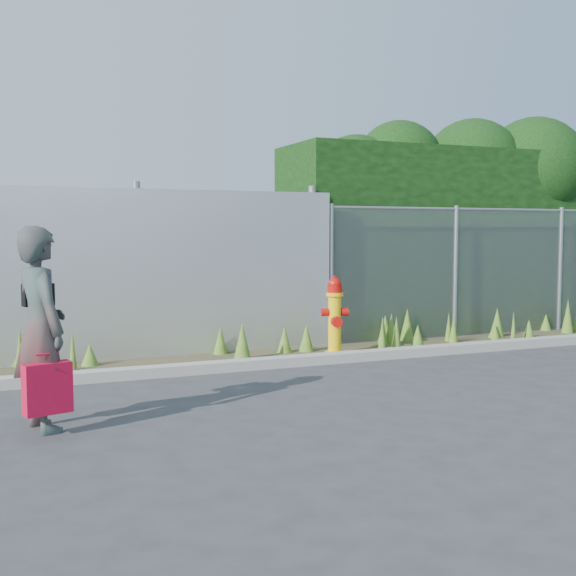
# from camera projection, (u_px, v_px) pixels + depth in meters

# --- Properties ---
(ground) EXTENTS (80.00, 80.00, 0.00)m
(ground) POSITION_uv_depth(u_px,v_px,m) (369.00, 396.00, 7.27)
(ground) COLOR #343336
(ground) RESTS_ON ground
(curb) EXTENTS (16.00, 0.22, 0.12)m
(curb) POSITION_uv_depth(u_px,v_px,m) (298.00, 361.00, 8.92)
(curb) COLOR #9B938C
(curb) RESTS_ON ground
(weed_strip) EXTENTS (16.00, 1.27, 0.55)m
(weed_strip) POSITION_uv_depth(u_px,v_px,m) (358.00, 340.00, 10.01)
(weed_strip) COLOR #423B25
(weed_strip) RESTS_ON ground
(corrugated_fence) EXTENTS (8.50, 0.21, 2.30)m
(corrugated_fence) POSITION_uv_depth(u_px,v_px,m) (11.00, 277.00, 8.68)
(corrugated_fence) COLOR #ABADB2
(corrugated_fence) RESTS_ON ground
(chainlink_fence) EXTENTS (6.50, 0.07, 2.05)m
(chainlink_fence) POSITION_uv_depth(u_px,v_px,m) (509.00, 270.00, 11.59)
(chainlink_fence) COLOR gray
(chainlink_fence) RESTS_ON ground
(hedge) EXTENTS (7.32, 2.15, 3.67)m
(hedge) POSITION_uv_depth(u_px,v_px,m) (480.00, 212.00, 12.54)
(hedge) COLOR black
(hedge) RESTS_ON ground
(fire_hydrant) EXTENTS (0.36, 0.32, 1.08)m
(fire_hydrant) POSITION_uv_depth(u_px,v_px,m) (335.00, 317.00, 9.55)
(fire_hydrant) COLOR yellow
(fire_hydrant) RESTS_ON ground
(woman) EXTENTS (0.57, 0.71, 1.70)m
(woman) POSITION_uv_depth(u_px,v_px,m) (41.00, 329.00, 5.97)
(woman) COLOR #0F635A
(woman) RESTS_ON ground
(red_tote_bag) EXTENTS (0.38, 0.14, 0.49)m
(red_tote_bag) POSITION_uv_depth(u_px,v_px,m) (47.00, 388.00, 5.80)
(red_tote_bag) COLOR #B60A2A
(black_shoulder_bag) EXTENTS (0.25, 0.11, 0.19)m
(black_shoulder_bag) POSITION_uv_depth(u_px,v_px,m) (38.00, 295.00, 6.17)
(black_shoulder_bag) COLOR black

